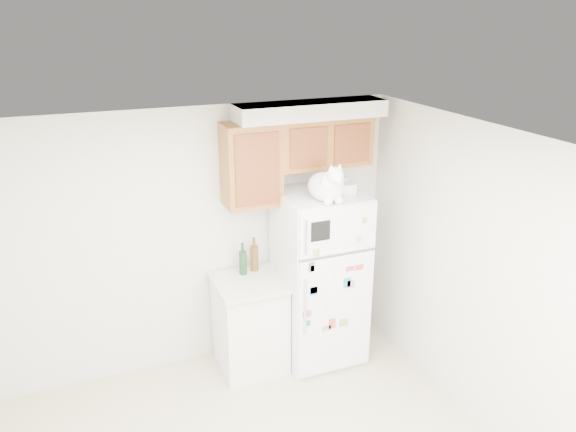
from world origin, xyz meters
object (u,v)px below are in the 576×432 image
cat (328,186)px  storage_box_front (347,189)px  base_counter (250,323)px  bottle_green (243,259)px  storage_box_back (336,182)px  refrigerator (319,277)px  bottle_amber (254,254)px

cat → storage_box_front: cat is taller
base_counter → bottle_green: 0.63m
storage_box_back → storage_box_front: storage_box_back is taller
refrigerator → bottle_green: 0.77m
refrigerator → bottle_green: size_ratio=5.39×
base_counter → storage_box_back: (0.90, 0.05, 1.29)m
bottle_green → cat: bearing=-32.5°
cat → storage_box_front: (0.25, 0.13, -0.09)m
storage_box_back → base_counter: bearing=177.3°
storage_box_front → bottle_green: bearing=170.3°
storage_box_back → bottle_green: bearing=168.4°
base_counter → bottle_green: bearing=93.8°
refrigerator → base_counter: refrigerator is taller
storage_box_back → bottle_amber: 1.03m
base_counter → storage_box_front: 1.58m
storage_box_back → bottle_amber: size_ratio=0.53×
bottle_amber → storage_box_back: bearing=-9.3°
storage_box_back → bottle_amber: (-0.78, 0.13, -0.66)m
storage_box_back → bottle_green: 1.13m
base_counter → cat: cat is taller
base_counter → bottle_amber: (0.12, 0.18, 0.63)m
base_counter → bottle_amber: bottle_amber is taller
storage_box_front → bottle_green: storage_box_front is taller
storage_box_front → bottle_amber: storage_box_front is taller
bottle_green → base_counter: bearing=-86.2°
cat → storage_box_back: cat is taller
cat → storage_box_back: 0.42m
bottle_green → bottle_amber: 0.13m
refrigerator → base_counter: (-0.69, 0.07, -0.39)m
bottle_green → storage_box_front: bearing=-17.7°
cat → bottle_green: size_ratio=1.68×
bottle_green → refrigerator: bearing=-17.1°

